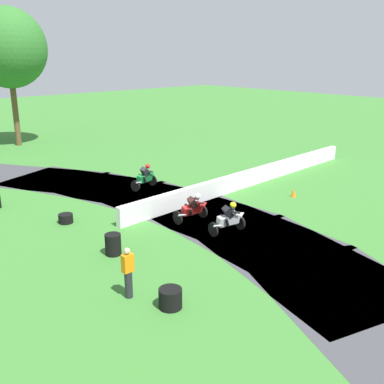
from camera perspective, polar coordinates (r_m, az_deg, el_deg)
The scene contains 12 objects.
ground_plane at distance 22.10m, azimuth -1.11°, elevation -1.87°, with size 120.00×120.00×0.00m, color #38752D.
track_asphalt at distance 21.33m, azimuth -3.43°, elevation -2.61°, with size 10.14×30.73×0.01m.
safety_barrier at distance 25.87m, azimuth 7.51°, elevation 1.86°, with size 0.30×18.53×0.90m, color white.
motorcycle_lead_white at distance 18.83m, azimuth 4.72°, elevation -3.26°, with size 1.71×0.93×1.43m.
motorcycle_chase_red at distance 20.08m, azimuth 0.20°, elevation -1.97°, with size 1.70×0.93×1.42m.
motorcycle_trailing_green at distance 25.09m, azimuth -5.79°, elevation 1.92°, with size 1.70×0.99×1.43m.
tire_stack_near at distance 13.70m, azimuth -2.71°, elevation -13.08°, with size 0.70×0.70×0.60m.
tire_stack_mid_a at distance 17.17m, azimuth -9.80°, elevation -6.45°, with size 0.59×0.59×0.80m.
tire_stack_mid_b at distance 20.77m, azimuth -15.45°, elevation -3.20°, with size 0.63×0.63×0.40m.
track_marshal at distance 14.09m, azimuth -7.97°, elevation -9.94°, with size 0.34×0.24×1.63m.
traffic_cone at distance 24.17m, azimuth 12.54°, elevation -0.07°, with size 0.28×0.28×0.44m, color orange.
tree_far_right at distance 38.75m, azimuth -21.92°, elevation 16.30°, with size 5.72×5.72×10.46m.
Camera 1 is at (-13.86, -15.64, 7.18)m, focal length 42.81 mm.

